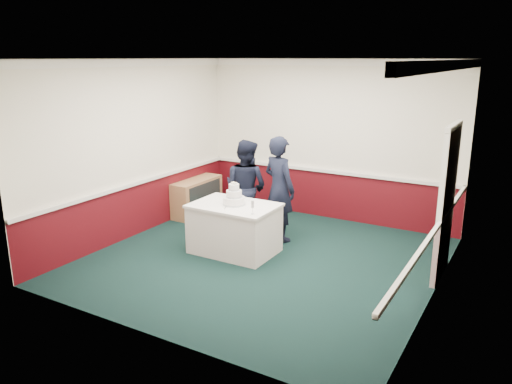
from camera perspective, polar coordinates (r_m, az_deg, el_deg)
The scene contains 9 objects.
ground at distance 7.75m, azimuth 0.78°, elevation -7.77°, with size 5.00×5.00×0.00m, color black.
room_shell at distance 7.71m, azimuth 3.59°, elevation 7.29°, with size 5.00×5.00×3.00m.
sideboard at distance 9.92m, azimuth -6.74°, elevation -0.54°, with size 0.41×1.20×0.70m.
cake_table at distance 7.93m, azimuth -2.48°, elevation -4.13°, with size 1.32×0.92×0.79m.
wedding_cake at distance 7.78m, azimuth -2.52°, elevation -0.66°, with size 0.35×0.35×0.36m.
cake_knife at distance 7.66m, azimuth -3.51°, elevation -1.75°, with size 0.01×0.22×0.01m, color silver.
champagne_flute at distance 7.29m, azimuth -0.39°, elevation -1.51°, with size 0.05×0.05×0.21m.
person_man at distance 8.64m, azimuth -1.17°, elevation 0.52°, with size 0.81×0.63×1.67m, color black.
person_woman at distance 8.34m, azimuth 2.67°, elevation 0.37°, with size 0.65×0.43×1.78m, color black.
Camera 1 is at (3.49, -6.23, 3.02)m, focal length 35.00 mm.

